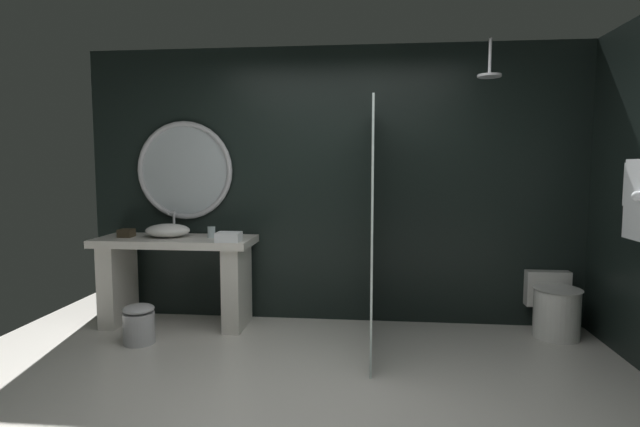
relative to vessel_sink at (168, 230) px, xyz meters
The scene contains 12 objects.
ground_plane 2.37m from the vessel_sink, 45.31° to the right, with size 5.76×5.76×0.00m, color silver.
back_wall_panel 1.63m from the vessel_sink, 12.45° to the left, with size 4.80×0.10×2.60m, color black.
vanity_counter 0.39m from the vessel_sink, 13.59° to the right, with size 1.44×0.58×0.83m.
vessel_sink is the anchor object (origin of this frame).
tumbler_cup 0.42m from the vessel_sink, ahead, with size 0.07×0.07×0.10m, color silver.
tissue_box 0.39m from the vessel_sink, behind, with size 0.13×0.13×0.07m, color #3D3323.
round_wall_mirror 0.61m from the vessel_sink, 72.37° to the left, with size 0.95×0.05×0.95m.
shower_glass_panel 1.93m from the vessel_sink, 11.11° to the right, with size 0.02×1.32×1.98m, color silver.
rain_shower_head 3.13m from the vessel_sink, ahead, with size 0.19×0.19×0.30m.
toilet 3.55m from the vessel_sink, ahead, with size 0.40×0.58×0.53m.
waste_bin 0.90m from the vessel_sink, 95.53° to the right, with size 0.26×0.26×0.33m.
folded_hand_towel 0.68m from the vessel_sink, 18.04° to the right, with size 0.21×0.17×0.08m, color white.
Camera 1 is at (0.35, -2.86, 1.50)m, focal length 27.97 mm.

